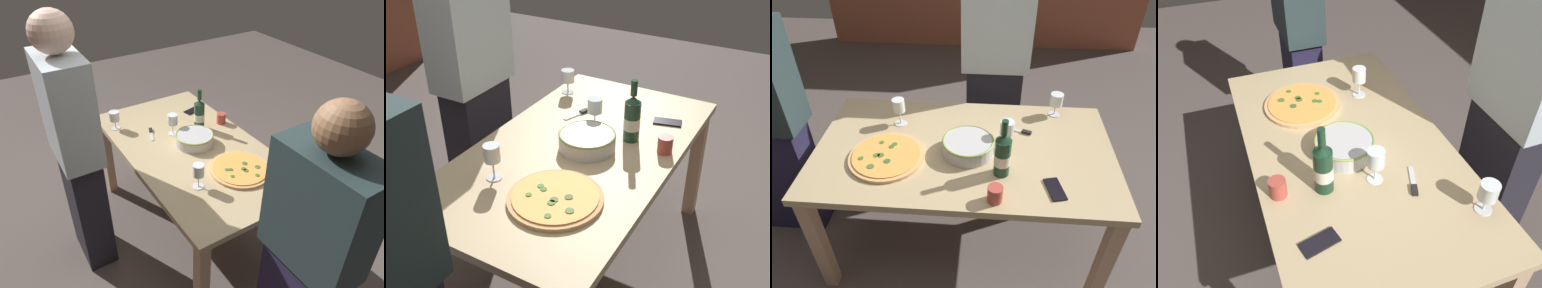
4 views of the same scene
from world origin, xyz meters
TOP-DOWN VIEW (x-y plane):
  - ground_plane at (0.00, 0.00)m, footprint 8.00×8.00m
  - dining_table at (0.00, 0.00)m, footprint 1.60×0.90m
  - pizza at (-0.39, -0.12)m, footprint 0.39×0.39m
  - serving_bowl at (0.02, -0.04)m, footprint 0.27×0.27m
  - wine_bottle at (0.20, -0.19)m, footprint 0.08×0.08m
  - wine_glass_near_pizza at (0.52, 0.36)m, footprint 0.08×0.08m
  - wine_glass_by_bottle at (-0.39, 0.19)m, footprint 0.07×0.07m
  - wine_glass_far_left at (0.22, 0.03)m, footprint 0.07×0.07m
  - cup_amber at (0.17, -0.37)m, footprint 0.07×0.07m
  - cell_phone at (0.45, -0.28)m, footprint 0.10×0.16m
  - pizza_knife at (0.31, 0.17)m, footprint 0.16×0.08m
  - person_host at (-1.13, 0.06)m, footprint 0.45×0.24m
  - person_guest_left at (0.15, 0.75)m, footprint 0.44×0.24m

SIDE VIEW (x-z plane):
  - ground_plane at x=0.00m, z-range 0.00..0.00m
  - dining_table at x=0.00m, z-range 0.28..1.03m
  - cell_phone at x=0.45m, z-range 0.75..0.76m
  - pizza_knife at x=0.31m, z-range 0.75..0.76m
  - pizza at x=-0.39m, z-range 0.75..0.77m
  - cup_amber at x=0.17m, z-range 0.75..0.83m
  - serving_bowl at x=0.02m, z-range 0.75..0.83m
  - person_host at x=-1.13m, z-range 0.00..1.61m
  - wine_glass_near_pizza at x=0.52m, z-range 0.78..0.92m
  - wine_glass_by_bottle at x=-0.39m, z-range 0.78..0.95m
  - wine_glass_far_left at x=0.22m, z-range 0.79..0.95m
  - wine_bottle at x=0.20m, z-range 0.71..1.03m
  - person_guest_left at x=0.15m, z-range 0.02..1.77m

